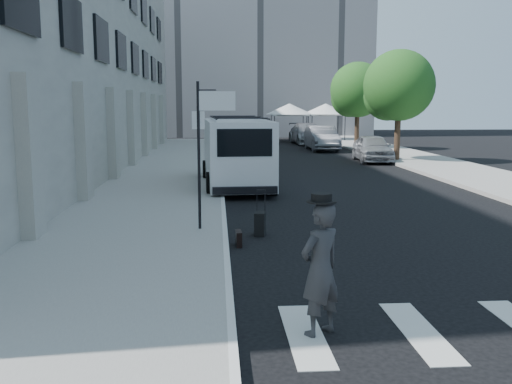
{
  "coord_description": "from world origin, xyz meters",
  "views": [
    {
      "loc": [
        -2.18,
        -10.35,
        3.12
      ],
      "look_at": [
        -1.36,
        1.43,
        1.3
      ],
      "focal_mm": 40.0,
      "sensor_mm": 36.0,
      "label": 1
    }
  ],
  "objects": [
    {
      "name": "ground",
      "position": [
        0.0,
        0.0,
        0.0
      ],
      "size": [
        120.0,
        120.0,
        0.0
      ],
      "primitive_type": "plane",
      "color": "black",
      "rests_on": "ground"
    },
    {
      "name": "sidewalk_left",
      "position": [
        -4.25,
        16.0,
        0.07
      ],
      "size": [
        4.5,
        48.0,
        0.15
      ],
      "primitive_type": "cube",
      "color": "gray",
      "rests_on": "ground"
    },
    {
      "name": "sidewalk_right",
      "position": [
        9.0,
        20.0,
        0.07
      ],
      "size": [
        4.0,
        56.0,
        0.15
      ],
      "primitive_type": "cube",
      "color": "gray",
      "rests_on": "ground"
    },
    {
      "name": "building_left",
      "position": [
        -11.5,
        18.0,
        6.0
      ],
      "size": [
        10.0,
        44.0,
        12.0
      ],
      "primitive_type": "cube",
      "color": "gray",
      "rests_on": "ground"
    },
    {
      "name": "building_far",
      "position": [
        2.0,
        50.0,
        12.5
      ],
      "size": [
        22.0,
        12.0,
        25.0
      ],
      "primitive_type": "cube",
      "color": "slate",
      "rests_on": "ground"
    },
    {
      "name": "sign_pole",
      "position": [
        -2.36,
        3.2,
        2.65
      ],
      "size": [
        1.03,
        0.07,
        3.5
      ],
      "color": "black",
      "rests_on": "sidewalk_left"
    },
    {
      "name": "tree_near",
      "position": [
        7.5,
        20.15,
        3.97
      ],
      "size": [
        3.8,
        3.83,
        6.03
      ],
      "color": "black",
      "rests_on": "ground"
    },
    {
      "name": "tree_far",
      "position": [
        7.5,
        29.15,
        3.97
      ],
      "size": [
        3.8,
        3.83,
        6.03
      ],
      "color": "black",
      "rests_on": "ground"
    },
    {
      "name": "tent_left",
      "position": [
        4.0,
        38.0,
        2.71
      ],
      "size": [
        4.0,
        4.0,
        3.2
      ],
      "color": "black",
      "rests_on": "ground"
    },
    {
      "name": "tent_right",
      "position": [
        7.2,
        38.5,
        2.71
      ],
      "size": [
        4.0,
        4.0,
        3.2
      ],
      "color": "black",
      "rests_on": "ground"
    },
    {
      "name": "businessman",
      "position": [
        -0.8,
        -3.0,
        0.92
      ],
      "size": [
        0.8,
        0.75,
        1.84
      ],
      "primitive_type": "imported",
      "rotation": [
        0.0,
        0.0,
        3.76
      ],
      "color": "#303032",
      "rests_on": "ground"
    },
    {
      "name": "briefcase",
      "position": [
        -1.71,
        2.0,
        0.17
      ],
      "size": [
        0.14,
        0.44,
        0.34
      ],
      "primitive_type": "cube",
      "rotation": [
        0.0,
        0.0,
        0.04
      ],
      "color": "black",
      "rests_on": "ground"
    },
    {
      "name": "suitcase",
      "position": [
        -1.16,
        3.0,
        0.29
      ],
      "size": [
        0.31,
        0.43,
        1.09
      ],
      "rotation": [
        0.0,
        0.0,
        -0.19
      ],
      "color": "black",
      "rests_on": "ground"
    },
    {
      "name": "cargo_van",
      "position": [
        -1.44,
        11.23,
        1.31
      ],
      "size": [
        2.69,
        6.93,
        2.55
      ],
      "rotation": [
        0.0,
        0.0,
        0.05
      ],
      "color": "white",
      "rests_on": "ground"
    },
    {
      "name": "parked_car_a",
      "position": [
        6.37,
        20.4,
        0.75
      ],
      "size": [
        2.11,
        4.54,
        1.5
      ],
      "primitive_type": "imported",
      "rotation": [
        0.0,
        0.0,
        -0.08
      ],
      "color": "#919398",
      "rests_on": "ground"
    },
    {
      "name": "parked_car_b",
      "position": [
        5.0,
        28.24,
        0.83
      ],
      "size": [
        1.79,
        5.07,
        1.67
      ],
      "primitive_type": "imported",
      "rotation": [
        0.0,
        0.0,
        -0.0
      ],
      "color": "#595B61",
      "rests_on": "ground"
    },
    {
      "name": "parked_car_c",
      "position": [
        5.0,
        34.31,
        0.84
      ],
      "size": [
        2.63,
        5.87,
        1.67
      ],
      "primitive_type": "imported",
      "rotation": [
        0.0,
        0.0,
        0.05
      ],
      "color": "gray",
      "rests_on": "ground"
    }
  ]
}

